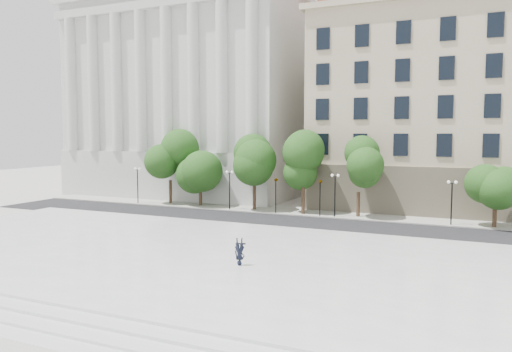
% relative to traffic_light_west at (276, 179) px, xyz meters
% --- Properties ---
extents(ground, '(160.00, 160.00, 0.00)m').
position_rel_traffic_light_west_xyz_m(ground, '(-0.27, -22.30, -3.64)').
color(ground, '#B4B1AA').
rests_on(ground, ground).
extents(plaza, '(44.00, 22.00, 0.45)m').
position_rel_traffic_light_west_xyz_m(plaza, '(-0.27, -19.30, -3.41)').
color(plaza, silver).
rests_on(plaza, ground).
extents(street, '(60.00, 8.00, 0.02)m').
position_rel_traffic_light_west_xyz_m(street, '(-0.27, -4.30, -3.63)').
color(street, black).
rests_on(street, ground).
extents(far_sidewalk, '(60.00, 4.00, 0.12)m').
position_rel_traffic_light_west_xyz_m(far_sidewalk, '(-0.27, 1.70, -3.58)').
color(far_sidewalk, '#A9A79C').
rests_on(far_sidewalk, ground).
extents(building_west, '(31.50, 27.65, 25.60)m').
position_rel_traffic_light_west_xyz_m(building_west, '(-17.27, 16.27, 9.25)').
color(building_west, '#B4B4AF').
rests_on(building_west, ground).
extents(building_east, '(36.00, 26.15, 23.00)m').
position_rel_traffic_light_west_xyz_m(building_east, '(19.73, 16.61, 7.51)').
color(building_east, '#B6A88A').
rests_on(building_east, ground).
extents(traffic_light_west, '(0.46, 1.63, 4.15)m').
position_rel_traffic_light_west_xyz_m(traffic_light_west, '(0.00, 0.00, 0.00)').
color(traffic_light_west, black).
rests_on(traffic_light_west, ground).
extents(traffic_light_east, '(0.40, 1.55, 4.12)m').
position_rel_traffic_light_west_xyz_m(traffic_light_east, '(4.68, -0.00, -0.04)').
color(traffic_light_east, black).
rests_on(traffic_light_east, ground).
extents(person_lying, '(1.21, 1.73, 0.44)m').
position_rel_traffic_light_west_xyz_m(person_lying, '(6.14, -20.89, -2.97)').
color(person_lying, black).
rests_on(person_lying, plaza).
extents(skateboard, '(0.71, 0.40, 0.07)m').
position_rel_traffic_light_west_xyz_m(skateboard, '(3.73, -15.81, -3.15)').
color(skateboard, black).
rests_on(skateboard, plaza).
extents(plaza_steps, '(44.00, 3.00, 0.30)m').
position_rel_traffic_light_west_xyz_m(plaza_steps, '(-0.27, -31.20, -3.52)').
color(plaza_steps, silver).
rests_on(plaza_steps, ground).
extents(street_trees, '(37.77, 5.00, 7.72)m').
position_rel_traffic_light_west_xyz_m(street_trees, '(-0.70, 1.26, 1.32)').
color(street_trees, '#382619').
rests_on(street_trees, ground).
extents(lamp_posts, '(35.07, 0.28, 4.29)m').
position_rel_traffic_light_west_xyz_m(lamp_posts, '(-0.14, 0.30, -0.72)').
color(lamp_posts, black).
rests_on(lamp_posts, ground).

